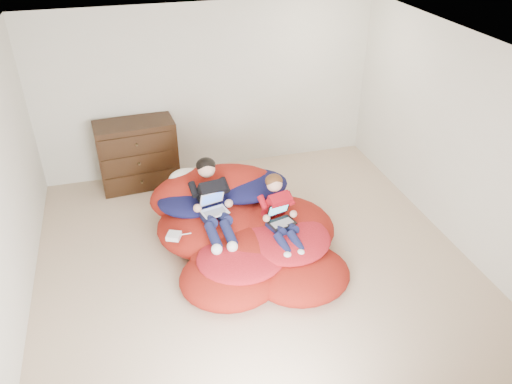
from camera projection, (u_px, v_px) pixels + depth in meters
name	position (u px, v px, depth m)	size (l,w,h in m)	color
room_shell	(254.00, 247.00, 5.84)	(5.10, 5.10, 2.77)	#C6AC8D
dresser	(138.00, 154.00, 7.23)	(1.14, 0.66, 0.99)	black
beanbag_pile	(243.00, 229.00, 6.06)	(2.19, 2.37, 0.83)	#A41D12
cream_pillow	(186.00, 179.00, 6.38)	(0.45, 0.29, 0.29)	#EFE4CF
older_boy	(212.00, 198.00, 5.89)	(0.36, 1.12, 0.69)	black
younger_boy	(279.00, 210.00, 5.79)	(0.35, 0.92, 0.65)	#A70E19
laptop_white	(214.00, 206.00, 5.85)	(0.34, 0.35, 0.21)	silver
laptop_black	(280.00, 217.00, 5.78)	(0.34, 0.35, 0.21)	black
power_adapter	(174.00, 236.00, 5.68)	(0.15, 0.15, 0.06)	silver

